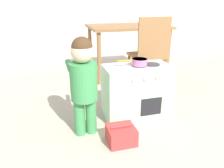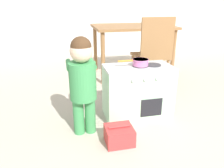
# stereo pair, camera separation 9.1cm
# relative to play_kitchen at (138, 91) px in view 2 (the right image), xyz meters

# --- Properties ---
(play_kitchen) EXTENTS (0.64, 0.36, 0.52)m
(play_kitchen) POSITION_rel_play_kitchen_xyz_m (0.00, 0.00, 0.00)
(play_kitchen) COLOR #B2DBB7
(play_kitchen) RESTS_ON ground_plane
(toy_pot) EXTENTS (0.29, 0.15, 0.06)m
(toy_pot) POSITION_rel_play_kitchen_xyz_m (0.01, 0.00, 0.30)
(toy_pot) COLOR pink
(toy_pot) RESTS_ON play_kitchen
(child_figure) EXTENTS (0.24, 0.35, 0.84)m
(child_figure) POSITION_rel_play_kitchen_xyz_m (-0.54, -0.19, 0.25)
(child_figure) COLOR #3D9351
(child_figure) RESTS_ON ground_plane
(toy_basket) EXTENTS (0.22, 0.20, 0.16)m
(toy_basket) POSITION_rel_play_kitchen_xyz_m (-0.29, -0.41, -0.19)
(toy_basket) COLOR #D13838
(toy_basket) RESTS_ON ground_plane
(dining_table) EXTENTS (1.15, 0.78, 0.74)m
(dining_table) POSITION_rel_play_kitchen_xyz_m (0.35, 1.28, 0.39)
(dining_table) COLOR olive
(dining_table) RESTS_ON ground_plane
(dining_chair_near) EXTENTS (0.39, 0.39, 0.92)m
(dining_chair_near) POSITION_rel_play_kitchen_xyz_m (0.37, 0.55, 0.24)
(dining_chair_near) COLOR olive
(dining_chair_near) RESTS_ON ground_plane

